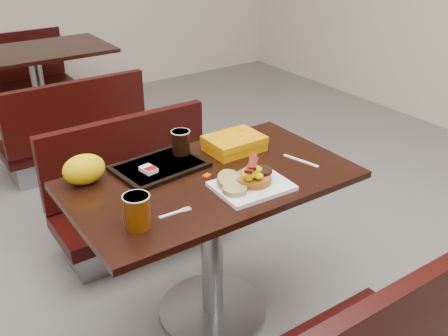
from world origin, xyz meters
TOP-DOWN VIEW (x-y plane):
  - floor at (0.00, 0.00)m, footprint 6.00×7.00m
  - table_near at (0.00, 0.00)m, footprint 1.20×0.70m
  - bench_near_n at (0.00, 0.70)m, footprint 1.00×0.46m
  - table_far at (0.00, 2.60)m, footprint 1.20×0.70m
  - bench_far_s at (0.00, 1.90)m, footprint 1.00×0.46m
  - bench_far_n at (0.00, 3.30)m, footprint 1.00×0.46m
  - platter at (0.08, -0.17)m, footprint 0.31×0.24m
  - pancake_stack at (0.10, -0.16)m, footprint 0.16×0.16m
  - sausage_patty at (0.14, -0.16)m, footprint 0.10×0.10m
  - scrambled_eggs at (0.09, -0.17)m, footprint 0.10×0.09m
  - bacon_strips at (0.08, -0.18)m, footprint 0.18×0.17m
  - muffin_bottom at (-0.01, -0.19)m, footprint 0.11×0.11m
  - muffin_top at (0.00, -0.13)m, footprint 0.11×0.11m
  - coffee_cup_near at (-0.42, -0.17)m, footprint 0.10×0.10m
  - fork at (-0.29, -0.16)m, footprint 0.13×0.03m
  - knife at (0.42, -0.10)m, footprint 0.06×0.18m
  - condiment_syrup at (-0.01, 0.01)m, footprint 0.04×0.04m
  - condiment_ketchup at (-0.03, 0.12)m, footprint 0.04×0.03m
  - tray at (-0.14, 0.19)m, footprint 0.40×0.31m
  - hashbrown_sleeve_left at (-0.21, 0.16)m, footprint 0.06×0.08m
  - coffee_cup_far at (-0.01, 0.24)m, footprint 0.10×0.10m
  - clamshell at (0.24, 0.16)m, footprint 0.26×0.19m
  - paper_bag at (-0.46, 0.25)m, footprint 0.19×0.15m

SIDE VIEW (x-z plane):
  - floor at x=0.00m, z-range -0.01..0.01m
  - bench_near_n at x=0.00m, z-range 0.00..0.72m
  - bench_far_s at x=0.00m, z-range 0.00..0.72m
  - bench_far_n at x=0.00m, z-range 0.00..0.72m
  - table_near at x=0.00m, z-range 0.00..0.75m
  - table_far at x=0.00m, z-range 0.00..0.75m
  - fork at x=-0.29m, z-range 0.75..0.75m
  - knife at x=0.42m, z-range 0.75..0.75m
  - condiment_syrup at x=-0.01m, z-range 0.75..0.76m
  - condiment_ketchup at x=-0.03m, z-range 0.75..0.76m
  - platter at x=0.08m, z-range 0.75..0.77m
  - tray at x=-0.14m, z-range 0.75..0.77m
  - hashbrown_sleeve_left at x=-0.21m, z-range 0.77..0.79m
  - muffin_bottom at x=-0.01m, z-range 0.77..0.79m
  - pancake_stack at x=0.10m, z-range 0.77..0.80m
  - clamshell at x=0.24m, z-range 0.75..0.82m
  - muffin_top at x=0.00m, z-range 0.76..0.82m
  - sausage_patty at x=0.14m, z-range 0.80..0.81m
  - paper_bag at x=-0.46m, z-range 0.75..0.87m
  - coffee_cup_near at x=-0.42m, z-range 0.75..0.88m
  - coffee_cup_far at x=-0.01m, z-range 0.77..0.88m
  - scrambled_eggs at x=0.09m, z-range 0.80..0.85m
  - bacon_strips at x=0.08m, z-range 0.85..0.87m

